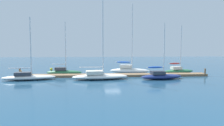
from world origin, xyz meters
TOP-DOWN VIEW (x-y plane):
  - ground_plane at (0.00, 0.00)m, footprint 120.00×120.00m
  - dock_pier at (0.00, 0.00)m, footprint 30.95×2.11m
  - dock_piling_near_end at (-15.08, 0.90)m, footprint 0.28×0.28m
  - dock_piling_far_end at (15.08, -0.90)m, footprint 0.28×0.28m
  - sailboat_0 at (-12.59, -2.82)m, footprint 7.78×3.16m
  - sailboat_1 at (-8.28, 2.42)m, footprint 6.11×1.84m
  - sailboat_2 at (-2.19, -3.02)m, footprint 8.47×3.31m
  - sailboat_3 at (3.23, 3.38)m, footprint 7.35×3.31m
  - sailboat_4 at (6.95, -3.44)m, footprint 6.63×2.93m
  - sailboat_5 at (12.05, 2.74)m, footprint 5.93×2.87m
  - mooring_buoy_yellow at (-11.70, 8.57)m, footprint 0.55×0.55m
  - mooring_buoy_orange at (-16.49, 5.06)m, footprint 0.51×0.51m

SIDE VIEW (x-z plane):
  - ground_plane at x=0.00m, z-range 0.00..0.00m
  - dock_pier at x=0.00m, z-range 0.00..0.35m
  - mooring_buoy_orange at x=-16.49m, z-range 0.00..0.51m
  - mooring_buoy_yellow at x=-11.70m, z-range 0.00..0.55m
  - sailboat_0 at x=-12.59m, z-range -4.06..5.03m
  - sailboat_4 at x=6.95m, z-range -3.64..4.69m
  - sailboat_1 at x=-8.28m, z-range -3.97..5.05m
  - sailboat_5 at x=12.05m, z-range -3.77..4.86m
  - sailboat_2 at x=-2.19m, z-range -6.16..7.30m
  - dock_piling_near_end at x=-15.08m, z-range 0.00..1.26m
  - dock_piling_far_end at x=15.08m, z-range 0.00..1.26m
  - sailboat_3 at x=3.23m, z-range -5.46..6.82m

